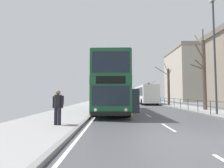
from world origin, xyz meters
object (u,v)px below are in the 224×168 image
pedestrian_with_backpack (58,104)px  bare_tree_far_01 (168,85)px  background_building_01 (190,75)px  background_bus_far_lane (145,94)px  double_decker_bus_main (112,86)px  bare_tree_far_02 (204,73)px  street_lamp_far_side (214,47)px  bare_tree_far_00 (149,91)px

pedestrian_with_backpack → bare_tree_far_01: size_ratio=0.28×
background_building_01 → background_bus_far_lane: bearing=-138.0°
double_decker_bus_main → background_bus_far_lane: double_decker_bus_main is taller
pedestrian_with_backpack → background_building_01: size_ratio=0.13×
double_decker_bus_main → pedestrian_with_backpack: size_ratio=6.63×
bare_tree_far_02 → background_building_01: 26.51m
bare_tree_far_01 → bare_tree_far_02: bare_tree_far_02 is taller
background_bus_far_lane → street_lamp_far_side: bearing=-82.7°
pedestrian_with_backpack → bare_tree_far_01: (11.12, 18.02, 1.93)m
street_lamp_far_side → bare_tree_far_00: bearing=87.4°
bare_tree_far_01 → bare_tree_far_02: 9.49m
pedestrian_with_backpack → bare_tree_far_00: size_ratio=0.34×
pedestrian_with_backpack → background_building_01: 39.66m
background_bus_far_lane → street_lamp_far_side: size_ratio=1.17×
street_lamp_far_side → background_building_01: (10.70, 28.46, 1.14)m
double_decker_bus_main → bare_tree_far_02: bare_tree_far_02 is taller
bare_tree_far_02 → bare_tree_far_00: bearing=89.4°
street_lamp_far_side → bare_tree_far_01: bearing=87.0°
bare_tree_far_02 → background_building_01: (9.55, 24.59, 2.65)m
double_decker_bus_main → street_lamp_far_side: 8.80m
street_lamp_far_side → bare_tree_far_01: street_lamp_far_side is taller
street_lamp_far_side → bare_tree_far_02: street_lamp_far_side is taller
background_bus_far_lane → bare_tree_far_01: (2.86, -3.56, 1.36)m
bare_tree_far_02 → pedestrian_with_backpack: bearing=-143.5°
street_lamp_far_side → background_bus_far_lane: bearing=97.3°
bare_tree_far_00 → background_building_01: bearing=-18.8°
bare_tree_far_02 → street_lamp_far_side: bearing=-106.5°
pedestrian_with_backpack → bare_tree_far_02: size_ratio=0.22×
pedestrian_with_backpack → background_building_01: (21.12, 33.16, 5.26)m
bare_tree_far_01 → bare_tree_far_02: size_ratio=0.78×
bare_tree_far_01 → background_building_01: bearing=56.5°
background_bus_far_lane → bare_tree_far_01: bare_tree_far_01 is taller
background_bus_far_lane → street_lamp_far_side: 17.39m
bare_tree_far_00 → bare_tree_far_02: 27.77m
pedestrian_with_backpack → street_lamp_far_side: street_lamp_far_side is taller
bare_tree_far_02 → background_building_01: size_ratio=0.60×
background_bus_far_lane → pedestrian_with_backpack: background_bus_far_lane is taller
background_bus_far_lane → bare_tree_far_01: 4.77m
background_bus_far_lane → bare_tree_far_01: bearing=-51.3°
background_bus_far_lane → bare_tree_far_01: size_ratio=1.72×
street_lamp_far_side → bare_tree_far_02: size_ratio=1.15×
bare_tree_far_00 → bare_tree_far_01: (-0.73, -18.29, 0.46)m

